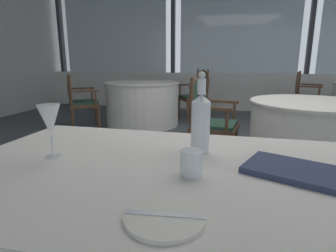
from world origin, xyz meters
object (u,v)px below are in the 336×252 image
side_plate (165,216)px  water_bottle (201,121)px  menu_book (295,171)px  water_tumbler (191,162)px  wine_glass (50,121)px  dining_chair_2_1 (304,92)px  dining_chair_1_0 (78,98)px  dining_chair_0_1 (207,115)px  dining_chair_1_1 (197,91)px

side_plate → water_bottle: size_ratio=0.61×
menu_book → water_tumbler: bearing=-143.0°
wine_glass → dining_chair_2_1: size_ratio=0.22×
water_bottle → dining_chair_2_1: bearing=72.4°
water_tumbler → dining_chair_1_0: dining_chair_1_0 is taller
water_bottle → dining_chair_0_1: (-0.13, 1.79, -0.33)m
water_bottle → dining_chair_2_1: (1.41, 4.44, -0.34)m
side_plate → water_tumbler: water_tumbler is taller
water_bottle → dining_chair_1_0: size_ratio=0.35×
water_tumbler → dining_chair_2_1: dining_chair_2_1 is taller
dining_chair_1_1 → dining_chair_2_1: (1.95, 0.30, -0.01)m
water_tumbler → dining_chair_2_1: size_ratio=0.09×
water_tumbler → wine_glass: bearing=175.6°
side_plate → dining_chair_1_1: dining_chair_1_1 is taller
water_bottle → water_tumbler: bearing=-90.1°
dining_chair_0_1 → dining_chair_1_0: 2.47m
wine_glass → dining_chair_0_1: size_ratio=0.21×
wine_glass → side_plate: bearing=-30.7°
dining_chair_1_1 → water_tumbler: bearing=62.5°
water_bottle → menu_book: bearing=-23.9°
menu_book → dining_chair_0_1: bearing=125.9°
dining_chair_1_1 → dining_chair_0_1: bearing=65.3°
side_plate → menu_book: menu_book is taller
menu_book → dining_chair_2_1: 4.72m
water_bottle → dining_chair_0_1: 1.82m
wine_glass → menu_book: bearing=2.9°
water_tumbler → dining_chair_1_0: 3.93m
water_bottle → wine_glass: (-0.54, -0.19, 0.01)m
side_plate → dining_chair_1_0: bearing=124.0°
menu_book → dining_chair_2_1: size_ratio=0.33×
dining_chair_0_1 → dining_chair_1_1: bearing=107.6°
dining_chair_2_1 → dining_chair_0_1: bearing=-104.3°
dining_chair_0_1 → dining_chair_1_0: dining_chair_0_1 is taller
water_tumbler → dining_chair_2_1: bearing=73.2°
side_plate → dining_chair_1_0: (-2.31, 3.42, -0.24)m
wine_glass → water_bottle: bearing=19.4°
side_plate → dining_chair_2_1: dining_chair_2_1 is taller
dining_chair_2_1 → side_plate: bearing=-90.3°
water_tumbler → side_plate: bearing=-94.7°
dining_chair_0_1 → side_plate: bearing=-79.3°
water_bottle → menu_book: 0.38m
side_plate → dining_chair_1_1: (-0.52, 4.65, -0.21)m
water_bottle → dining_chair_2_1: 4.67m
side_plate → dining_chair_2_1: size_ratio=0.21×
dining_chair_1_1 → dining_chair_1_0: bearing=-0.0°
side_plate → menu_book: size_ratio=0.64×
side_plate → dining_chair_1_0: dining_chair_1_0 is taller
side_plate → wine_glass: 0.62m
wine_glass → dining_chair_0_1: wine_glass is taller
side_plate → dining_chair_1_0: 4.13m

